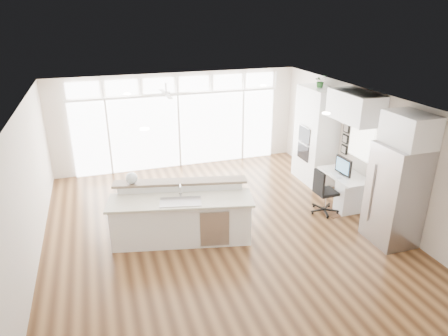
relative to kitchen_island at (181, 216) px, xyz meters
name	(u,v)px	position (x,y,z in m)	size (l,w,h in m)	color
floor	(220,232)	(0.83, 0.09, -0.56)	(7.00, 8.00, 0.02)	#442915
ceiling	(220,104)	(0.83, 0.09, 2.15)	(7.00, 8.00, 0.02)	white
wall_back	(178,121)	(0.83, 4.09, 0.80)	(7.00, 0.04, 2.70)	beige
wall_front	(331,306)	(0.83, -3.91, 0.80)	(7.00, 0.04, 2.70)	beige
wall_left	(26,196)	(-2.67, 0.09, 0.80)	(0.04, 8.00, 2.70)	beige
wall_right	(371,153)	(4.33, 0.09, 0.80)	(0.04, 8.00, 2.70)	beige
glass_wall	(179,131)	(0.83, 4.03, 0.50)	(5.80, 0.06, 2.08)	silver
transom_row	(177,85)	(0.83, 4.03, 1.83)	(5.90, 0.06, 0.40)	silver
desk_window	(362,141)	(4.29, 0.39, 1.00)	(0.04, 0.85, 0.85)	white
ceiling_fan	(166,90)	(0.33, 2.89, 1.93)	(1.16, 1.16, 0.32)	white
recessed_lights	(217,103)	(0.83, 0.29, 2.13)	(3.40, 3.00, 0.02)	silver
oven_cabinet	(316,136)	(4.00, 1.89, 0.70)	(0.64, 1.20, 2.50)	white
desk_nook	(343,189)	(3.96, 0.39, -0.17)	(0.72, 1.30, 0.76)	white
upper_cabinets	(355,107)	(4.00, 0.39, 1.80)	(0.64, 1.30, 0.64)	white
refrigerator	(395,195)	(3.94, -1.26, 0.45)	(0.76, 0.90, 2.00)	#A4A3A7
fridge_cabinet	(410,130)	(4.00, -1.26, 1.75)	(0.64, 0.90, 0.60)	white
framed_photos	(345,139)	(4.29, 1.01, 0.85)	(0.06, 0.22, 0.80)	black
kitchen_island	(181,216)	(0.00, 0.00, 0.00)	(2.79, 1.05, 1.11)	white
rug	(336,209)	(3.68, 0.20, -0.55)	(0.81, 0.58, 0.01)	#371F11
office_chair	(326,192)	(3.33, 0.15, -0.04)	(0.54, 0.49, 1.03)	black
fishbowl	(132,178)	(-0.84, 0.59, 0.67)	(0.23, 0.23, 0.23)	silver
monitor	(343,166)	(3.88, 0.39, 0.43)	(0.09, 0.54, 0.45)	black
keyboard	(336,175)	(3.71, 0.39, 0.21)	(0.13, 0.34, 0.02)	silver
potted_plant	(320,82)	(4.00, 1.89, 2.07)	(0.29, 0.32, 0.25)	#296029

